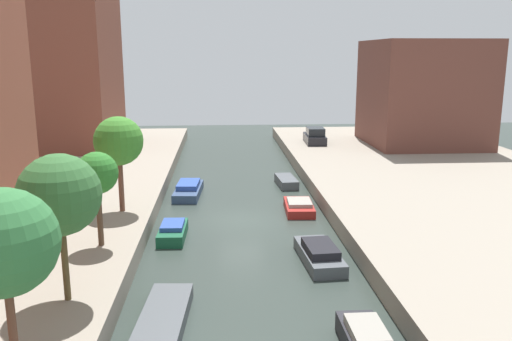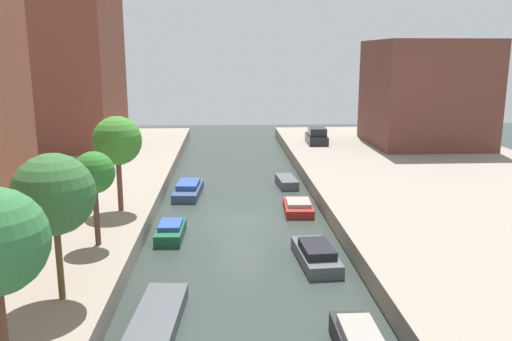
{
  "view_description": "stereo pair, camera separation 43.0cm",
  "coord_description": "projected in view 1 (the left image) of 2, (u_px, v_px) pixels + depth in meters",
  "views": [
    {
      "loc": [
        -1.19,
        -29.29,
        9.47
      ],
      "look_at": [
        1.29,
        6.74,
        1.45
      ],
      "focal_mm": 36.97,
      "sensor_mm": 36.0,
      "label": 1
    },
    {
      "loc": [
        -0.76,
        -29.32,
        9.47
      ],
      "look_at": [
        1.29,
        6.74,
        1.45
      ],
      "focal_mm": 36.97,
      "sensor_mm": 36.0,
      "label": 2
    }
  ],
  "objects": [
    {
      "name": "apartment_tower_far",
      "position": [
        52.0,
        6.0,
        46.98
      ],
      "size": [
        10.0,
        11.14,
        25.32
      ],
      "primitive_type": "cube",
      "color": "brown",
      "rests_on": "quay_left"
    },
    {
      "name": "moored_boat_right_2",
      "position": [
        319.0,
        254.0,
        24.38
      ],
      "size": [
        1.83,
        4.26,
        0.94
      ],
      "color": "#4C5156",
      "rests_on": "ground_plane"
    },
    {
      "name": "street_tree_0",
      "position": [
        3.0,
        243.0,
        13.12
      ],
      "size": [
        2.78,
        2.78,
        5.26
      ],
      "color": "brown",
      "rests_on": "quay_left"
    },
    {
      "name": "moored_boat_left_1",
      "position": [
        164.0,
        318.0,
        18.7
      ],
      "size": [
        1.87,
        4.67,
        0.57
      ],
      "color": "#4C5156",
      "rests_on": "ground_plane"
    },
    {
      "name": "low_block_right",
      "position": [
        423.0,
        93.0,
        49.76
      ],
      "size": [
        10.0,
        10.61,
        9.72
      ],
      "primitive_type": "cube",
      "color": "brown",
      "rests_on": "quay_right"
    },
    {
      "name": "parked_car",
      "position": [
        315.0,
        137.0,
        50.97
      ],
      "size": [
        1.96,
        4.25,
        1.54
      ],
      "color": "black",
      "rests_on": "quay_right"
    },
    {
      "name": "street_tree_2",
      "position": [
        97.0,
        174.0,
        23.15
      ],
      "size": [
        1.88,
        1.88,
        4.29
      ],
      "color": "brown",
      "rests_on": "quay_left"
    },
    {
      "name": "moored_boat_left_3",
      "position": [
        188.0,
        190.0,
        36.01
      ],
      "size": [
        1.94,
        4.66,
        0.9
      ],
      "color": "#33476B",
      "rests_on": "ground_plane"
    },
    {
      "name": "moored_boat_right_4",
      "position": [
        286.0,
        182.0,
        38.59
      ],
      "size": [
        1.46,
        3.24,
        0.63
      ],
      "color": "#4C5156",
      "rests_on": "ground_plane"
    },
    {
      "name": "moored_boat_left_2",
      "position": [
        173.0,
        231.0,
        27.62
      ],
      "size": [
        1.43,
        3.27,
        0.83
      ],
      "color": "#195638",
      "rests_on": "ground_plane"
    },
    {
      "name": "street_tree_1",
      "position": [
        59.0,
        195.0,
        17.76
      ],
      "size": [
        2.81,
        2.81,
        5.22
      ],
      "color": "brown",
      "rests_on": "quay_left"
    },
    {
      "name": "quay_right",
      "position": [
        492.0,
        207.0,
        31.56
      ],
      "size": [
        20.0,
        64.0,
        1.0
      ],
      "primitive_type": "cube",
      "color": "gray",
      "rests_on": "ground_plane"
    },
    {
      "name": "moored_boat_right_3",
      "position": [
        299.0,
        207.0,
        32.29
      ],
      "size": [
        1.8,
        3.48,
        0.72
      ],
      "color": "maroon",
      "rests_on": "ground_plane"
    },
    {
      "name": "ground_plane",
      "position": [
        242.0,
        220.0,
        30.66
      ],
      "size": [
        84.0,
        84.0,
        0.0
      ],
      "primitive_type": "plane",
      "color": "#2D3833"
    },
    {
      "name": "street_tree_3",
      "position": [
        119.0,
        141.0,
        28.23
      ],
      "size": [
        2.65,
        2.65,
        5.23
      ],
      "color": "brown",
      "rests_on": "quay_left"
    }
  ]
}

